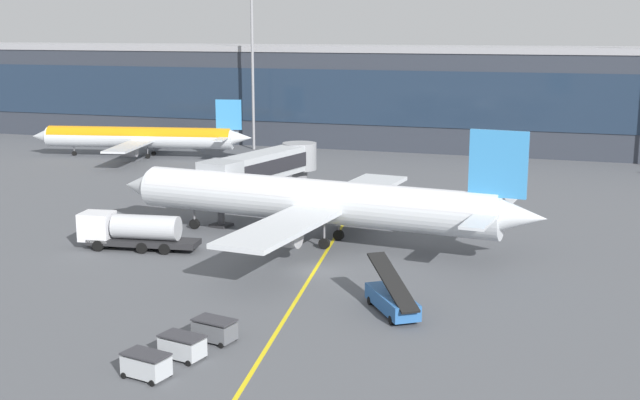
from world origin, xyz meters
TOP-DOWN VIEW (x-y plane):
  - ground_plane at (0.00, 0.00)m, footprint 700.00×700.00m
  - apron_lead_in_line at (-0.14, 2.00)m, footprint 12.20×79.15m
  - terminal_building at (9.38, 74.64)m, footprint 214.49×16.34m
  - main_airliner at (-2.86, 8.68)m, footprint 42.17×33.56m
  - jet_bridge at (-11.97, 19.63)m, footprint 7.12×18.57m
  - fuel_tanker at (-17.62, 1.29)m, footprint 11.04×3.96m
  - belt_loader at (8.55, -7.92)m, footprint 5.02×6.43m
  - baggage_cart_0 at (-2.16, -22.91)m, footprint 2.90×2.07m
  - baggage_cart_1 at (-1.52, -19.78)m, footprint 2.90×2.07m
  - baggage_cart_2 at (-0.88, -16.64)m, footprint 2.90×2.07m
  - commuter_jet_near at (-44.87, 49.45)m, footprint 34.87×27.88m
  - apron_light_mast_1 at (-31.54, 62.68)m, footprint 2.80×0.50m

SIDE VIEW (x-z plane):
  - ground_plane at x=0.00m, z-range 0.00..0.00m
  - apron_lead_in_line at x=-0.14m, z-range 0.00..0.01m
  - baggage_cart_0 at x=-2.16m, z-range 0.04..1.52m
  - baggage_cart_1 at x=-1.52m, z-range 0.04..1.52m
  - baggage_cart_2 at x=-0.88m, z-range 0.04..1.52m
  - belt_loader at x=8.55m, z-range -0.75..2.73m
  - fuel_tanker at x=-17.62m, z-range 0.12..3.37m
  - commuter_jet_near at x=-44.87m, z-range -1.44..7.56m
  - main_airliner at x=-2.86m, z-range -1.67..9.62m
  - jet_bridge at x=-11.97m, z-range 1.62..8.30m
  - terminal_building at x=9.38m, z-range 0.02..16.68m
  - apron_light_mast_1 at x=-31.54m, z-range 2.02..27.36m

